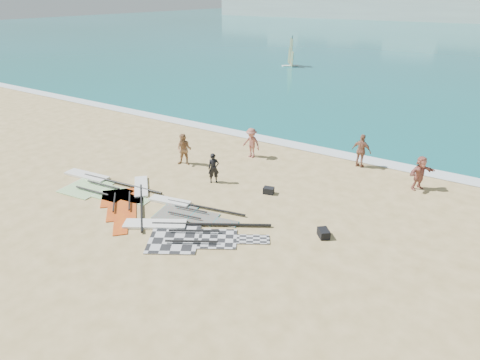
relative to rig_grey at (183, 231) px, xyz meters
The scene contains 16 objects.
ground 0.11m from the rig_grey, 50.27° to the right, with size 300.00×300.00×0.00m, color #DDBE81.
sea 131.93m from the rig_grey, 89.97° to the left, with size 300.00×240.00×0.06m, color #0E635E.
surf_line 12.23m from the rig_grey, 89.72° to the left, with size 300.00×1.20×0.04m, color white.
far_town 150.81m from the rig_grey, 95.96° to the left, with size 160.00×8.00×12.00m.
rig_grey is the anchor object (origin of this frame).
rig_green 6.89m from the rig_grey, behind, with size 6.43×2.74×0.20m.
rig_orange 1.97m from the rig_grey, 128.91° to the left, with size 5.02×2.43×0.19m.
rig_red 4.23m from the rig_grey, 166.27° to the left, with size 4.62×5.04×0.20m.
gear_bag_near 5.32m from the rig_grey, 75.85° to the left, with size 0.52×0.38×0.33m, color black.
gear_bag_far 5.90m from the rig_grey, 29.47° to the left, with size 0.57×0.40×0.34m, color black.
person_wetsuit 5.14m from the rig_grey, 110.87° to the left, with size 0.59×0.39×1.62m, color black.
beachgoer_left 7.53m from the rig_grey, 128.95° to the left, with size 0.91×0.71×1.87m, color #9F7048.
beachgoer_mid 9.18m from the rig_grey, 102.65° to the left, with size 1.20×0.69×1.85m, color #9D584B.
beachgoer_back 11.80m from the rig_grey, 69.60° to the left, with size 1.15×0.48×1.97m, color #97614A.
beachgoer_right 12.36m from the rig_grey, 52.49° to the left, with size 1.66×0.53×1.79m, color #AD6254.
windsurfer_left 43.01m from the rig_grey, 110.05° to the left, with size 2.12×2.11×4.10m.
Camera 1 is at (9.74, -10.77, 9.22)m, focal length 30.00 mm.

